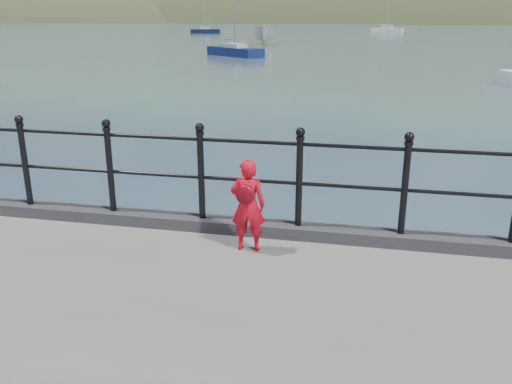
% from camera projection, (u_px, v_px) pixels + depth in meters
% --- Properties ---
extents(ground, '(600.00, 600.00, 0.00)m').
position_uv_depth(ground, '(252.00, 298.00, 7.14)').
color(ground, '#2D4251').
rests_on(ground, ground).
extents(kerb, '(60.00, 0.30, 0.15)m').
position_uv_depth(kerb, '(249.00, 227.00, 6.66)').
color(kerb, '#28282B').
rests_on(kerb, quay).
extents(railing, '(18.11, 0.11, 1.20)m').
position_uv_depth(railing, '(249.00, 168.00, 6.42)').
color(railing, black).
rests_on(railing, kerb).
extents(far_shore, '(830.00, 200.00, 156.00)m').
position_uv_depth(far_shore, '(463.00, 76.00, 228.68)').
color(far_shore, '#333A21').
rests_on(far_shore, ground).
extents(child, '(0.41, 0.33, 1.07)m').
position_uv_depth(child, '(248.00, 205.00, 6.04)').
color(child, red).
rests_on(child, quay).
extents(launch_white, '(2.96, 5.84, 2.15)m').
position_uv_depth(launch_white, '(264.00, 34.00, 60.04)').
color(launch_white, silver).
rests_on(launch_white, ground).
extents(sailboat_port, '(5.48, 4.84, 8.14)m').
position_uv_depth(sailboat_port, '(235.00, 52.00, 44.95)').
color(sailboat_port, navy).
rests_on(sailboat_port, ground).
extents(sailboat_deep, '(5.69, 3.24, 8.16)m').
position_uv_depth(sailboat_deep, '(387.00, 30.00, 92.99)').
color(sailboat_deep, silver).
rests_on(sailboat_deep, ground).
extents(sailboat_left, '(5.05, 2.80, 7.04)m').
position_uv_depth(sailboat_left, '(205.00, 31.00, 88.85)').
color(sailboat_left, black).
rests_on(sailboat_left, ground).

